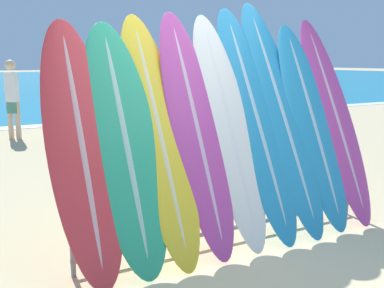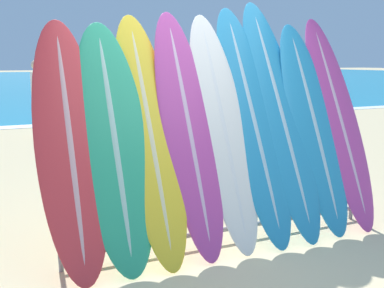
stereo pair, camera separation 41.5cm
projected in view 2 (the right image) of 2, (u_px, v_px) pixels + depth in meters
name	position (u px, v px, depth m)	size (l,w,h in m)	color
ground_plane	(227.00, 254.00, 3.92)	(160.00, 160.00, 0.00)	#CCB789
ocean_water	(15.00, 80.00, 38.25)	(120.00, 60.00, 0.01)	teal
surfboard_rack	(227.00, 197.00, 4.13)	(3.05, 0.04, 0.78)	slate
surfboard_slot_0	(70.00, 144.00, 3.56)	(0.55, 1.05, 2.03)	red
surfboard_slot_1	(114.00, 142.00, 3.70)	(0.59, 1.06, 2.02)	#289E70
surfboard_slot_2	(150.00, 133.00, 3.85)	(0.51, 1.18, 2.11)	yellow
surfboard_slot_3	(188.00, 129.00, 3.98)	(0.49, 1.11, 2.14)	#B23D8E
surfboard_slot_4	(223.00, 128.00, 4.12)	(0.48, 1.09, 2.13)	silver
surfboard_slot_5	(252.00, 120.00, 4.27)	(0.52, 1.22, 2.22)	teal
surfboard_slot_6	(280.00, 114.00, 4.41)	(0.52, 1.29, 2.30)	teal
surfboard_slot_7	(313.00, 125.00, 4.50)	(0.52, 1.05, 2.07)	teal
surfboard_slot_8	(338.00, 119.00, 4.65)	(0.49, 1.12, 2.14)	#B23D8E
person_mid_beach	(38.00, 95.00, 9.86)	(0.29, 0.27, 1.69)	beige
person_far_left	(120.00, 91.00, 10.19)	(0.24, 0.30, 1.80)	tan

